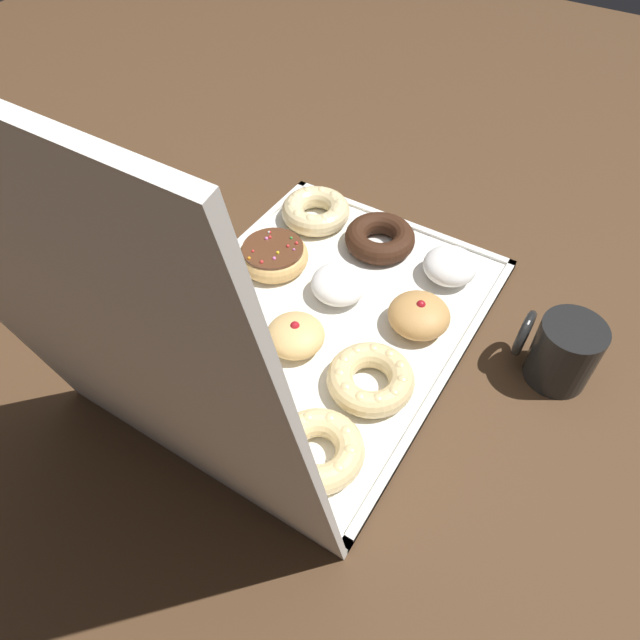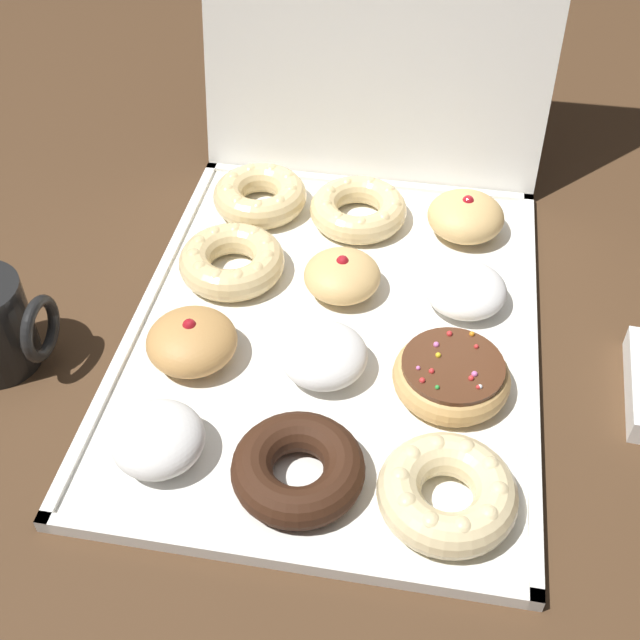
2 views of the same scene
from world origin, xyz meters
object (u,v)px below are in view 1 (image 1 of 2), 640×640
chocolate_cake_ring_donut_1 (381,239)px  cruller_donut_10 (239,401)px  donut_box (318,320)px  sprinkle_donut_5 (273,255)px  cruller_donut_9 (318,450)px  napkin_stack (152,224)px  powdered_filled_donut_8 (221,301)px  cruller_donut_6 (371,378)px  jelly_filled_donut_3 (419,315)px  powdered_filled_donut_4 (340,284)px  jelly_filled_donut_11 (166,357)px  coffee_mug (562,351)px  jelly_filled_donut_7 (293,334)px  cruller_donut_2 (316,210)px  powdered_filled_donut_0 (450,266)px

chocolate_cake_ring_donut_1 → cruller_donut_10: chocolate_cake_ring_donut_1 is taller
donut_box → sprinkle_donut_5: sprinkle_donut_5 is taller
cruller_donut_9 → napkin_stack: 0.54m
powdered_filled_donut_8 → cruller_donut_10: powdered_filled_donut_8 is taller
cruller_donut_6 → jelly_filled_donut_3: bearing=-92.8°
powdered_filled_donut_4 → jelly_filled_donut_11: jelly_filled_donut_11 is taller
chocolate_cake_ring_donut_1 → cruller_donut_9: size_ratio=1.02×
cruller_donut_10 → jelly_filled_donut_11: bearing=-0.6°
powdered_filled_donut_8 → cruller_donut_9: size_ratio=0.77×
cruller_donut_10 → coffee_mug: bearing=-139.3°
chocolate_cake_ring_donut_1 → cruller_donut_10: bearing=89.4°
chocolate_cake_ring_donut_1 → coffee_mug: size_ratio=1.11×
jelly_filled_donut_7 → cruller_donut_2: bearing=-64.0°
chocolate_cake_ring_donut_1 → sprinkle_donut_5: bearing=45.5°
powdered_filled_donut_8 → napkin_stack: 0.25m
donut_box → cruller_donut_6: 0.15m
powdered_filled_donut_4 → cruller_donut_2: bearing=-46.2°
jelly_filled_donut_7 → jelly_filled_donut_11: bearing=45.8°
cruller_donut_6 → cruller_donut_10: bearing=43.7°
powdered_filled_donut_4 → cruller_donut_6: powdered_filled_donut_4 is taller
powdered_filled_donut_8 → cruller_donut_9: (-0.26, 0.13, -0.00)m
powdered_filled_donut_4 → cruller_donut_10: bearing=89.1°
chocolate_cake_ring_donut_1 → sprinkle_donut_5: sprinkle_donut_5 is taller
donut_box → sprinkle_donut_5: size_ratio=4.83×
chocolate_cake_ring_donut_1 → cruller_donut_6: same height
powdered_filled_donut_0 → powdered_filled_donut_4: bearing=45.2°
sprinkle_donut_5 → powdered_filled_donut_8: bearing=86.5°
jelly_filled_donut_3 → coffee_mug: bearing=-171.9°
cruller_donut_6 → jelly_filled_donut_7: bearing=-3.4°
cruller_donut_2 → jelly_filled_donut_3: bearing=153.2°
jelly_filled_donut_7 → coffee_mug: size_ratio=0.79×
jelly_filled_donut_3 → napkin_stack: size_ratio=0.69×
jelly_filled_donut_7 → cruller_donut_6: bearing=176.6°
cruller_donut_6 → powdered_filled_donut_8: size_ratio=1.34×
donut_box → powdered_filled_donut_4: size_ratio=6.33×
cruller_donut_2 → jelly_filled_donut_11: 0.39m
chocolate_cake_ring_donut_1 → powdered_filled_donut_4: powdered_filled_donut_4 is taller
cruller_donut_9 → jelly_filled_donut_11: size_ratio=1.27×
jelly_filled_donut_3 → cruller_donut_2: bearing=-26.8°
cruller_donut_2 → jelly_filled_donut_11: bearing=90.2°
cruller_donut_2 → jelly_filled_donut_3: size_ratio=1.32×
napkin_stack → coffee_mug: bearing=-174.8°
jelly_filled_donut_3 → jelly_filled_donut_7: 0.19m
coffee_mug → napkin_stack: 0.70m
chocolate_cake_ring_donut_1 → sprinkle_donut_5: size_ratio=1.03×
jelly_filled_donut_3 → donut_box: bearing=26.1°
chocolate_cake_ring_donut_1 → napkin_stack: bearing=23.9°
cruller_donut_2 → jelly_filled_donut_7: bearing=116.0°
powdered_filled_donut_4 → jelly_filled_donut_11: size_ratio=0.96×
donut_box → powdered_filled_donut_4: powdered_filled_donut_4 is taller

